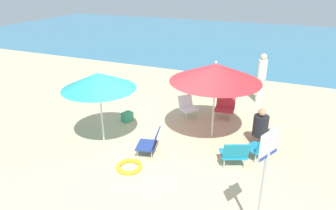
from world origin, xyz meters
name	(u,v)px	position (x,y,z in m)	size (l,w,h in m)	color
ground_plane	(157,152)	(0.00, 0.00, 0.00)	(40.00, 40.00, 0.00)	#CCB789
sea_water	(255,41)	(0.00, 14.51, 0.00)	(40.00, 16.00, 0.01)	teal
umbrella_teal	(99,81)	(-1.43, -0.06, 1.58)	(1.73, 1.73, 1.84)	silver
umbrella_red	(216,72)	(0.96, 1.25, 1.70)	(2.19, 2.19, 1.98)	silver
beach_chair_a	(260,146)	(2.21, 0.64, 0.33)	(0.67, 0.66, 0.64)	teal
beach_chair_b	(151,142)	(-0.10, -0.13, 0.32)	(0.62, 0.63, 0.62)	navy
beach_chair_c	(187,106)	(-0.06, 2.20, 0.32)	(0.67, 0.66, 0.60)	white
beach_chair_d	(225,105)	(0.95, 2.65, 0.33)	(0.59, 0.58, 0.64)	red
beach_chair_e	(234,153)	(1.76, 0.12, 0.34)	(0.71, 0.71, 0.66)	teal
person_a	(262,126)	(2.13, 1.35, 0.48)	(0.51, 0.58, 0.95)	black
person_b	(261,78)	(1.71, 4.11, 0.82)	(0.28, 0.28, 1.60)	silver
warning_sign	(265,171)	(2.51, -1.69, 1.26)	(0.21, 0.40, 1.94)	#ADADB2
swim_ring	(129,167)	(-0.27, -0.82, 0.04)	(0.56, 0.56, 0.09)	yellow
beach_bag	(127,117)	(-1.49, 1.19, 0.13)	(0.29, 0.22, 0.26)	#389970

